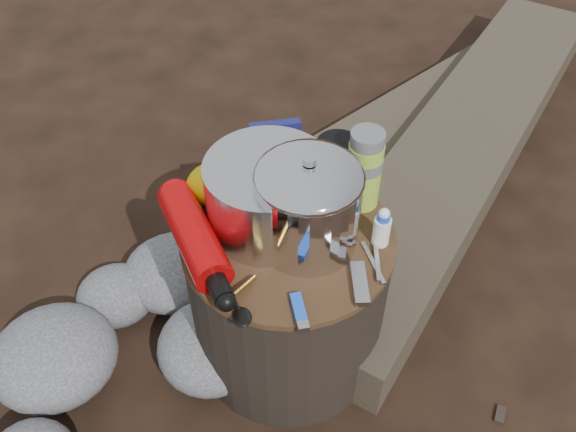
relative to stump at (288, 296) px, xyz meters
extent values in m
plane|color=black|center=(0.00, 0.00, -0.21)|extent=(60.00, 60.00, 0.00)
cylinder|color=black|center=(0.00, 0.00, 0.00)|extent=(0.46, 0.46, 0.42)
cube|color=#3F3629|center=(0.71, 0.58, -0.13)|extent=(1.55, 1.64, 0.16)
cube|color=#3F3629|center=(0.52, 0.74, -0.15)|extent=(1.27, 0.90, 0.11)
cylinder|color=silver|center=(-0.03, 0.05, 0.29)|extent=(0.26, 0.26, 0.16)
cylinder|color=silver|center=(0.04, -0.02, 0.32)|extent=(0.21, 0.21, 0.21)
cylinder|color=#A3D737|center=(0.18, 0.07, 0.30)|extent=(0.08, 0.08, 0.19)
cylinder|color=black|center=(0.13, 0.12, 0.28)|extent=(0.09, 0.09, 0.13)
ellipsoid|color=#E7BE05|center=(-0.13, 0.14, 0.26)|extent=(0.14, 0.11, 0.10)
cube|color=navy|center=(0.01, 0.19, 0.28)|extent=(0.11, 0.03, 0.15)
cube|color=blue|center=(-0.02, -0.19, 0.22)|extent=(0.02, 0.08, 0.02)
cube|color=#BBBBC0|center=(0.11, -0.16, 0.22)|extent=(0.04, 0.11, 0.01)
cylinder|color=white|center=(0.19, -0.05, 0.25)|extent=(0.04, 0.04, 0.09)
camera|label=1|loc=(-0.17, -0.86, 1.17)|focal=38.40mm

